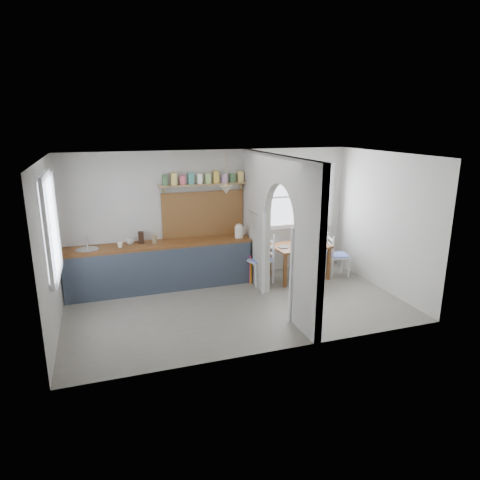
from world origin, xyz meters
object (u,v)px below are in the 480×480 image
object	(u,v)px
dining_table	(299,262)
kettle	(239,231)
vase	(299,238)
chair_right	(338,255)
chair_left	(259,259)

from	to	relation	value
dining_table	kettle	distance (m)	1.40
dining_table	vase	size ratio (longest dim) A/B	6.54
dining_table	chair_right	distance (m)	0.86
dining_table	chair_right	xyz separation A→B (m)	(0.85, -0.09, 0.09)
kettle	vase	bearing A→B (deg)	2.58
dining_table	chair_left	bearing A→B (deg)	172.39
dining_table	chair_left	xyz separation A→B (m)	(-0.87, 0.03, 0.14)
dining_table	vase	distance (m)	0.50
chair_left	chair_right	xyz separation A→B (m)	(1.72, -0.12, -0.06)
chair_left	chair_right	world-z (taller)	chair_left
chair_left	kettle	size ratio (longest dim) A/B	3.68
chair_right	vase	size ratio (longest dim) A/B	5.10
dining_table	kettle	bearing A→B (deg)	161.10
dining_table	chair_left	size ratio (longest dim) A/B	1.14
dining_table	chair_right	bearing A→B (deg)	-11.98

